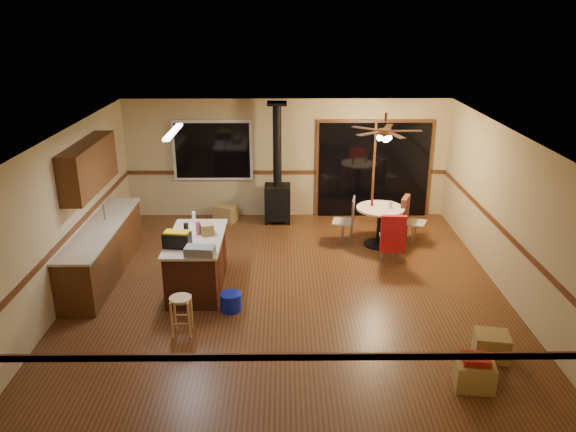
{
  "coord_description": "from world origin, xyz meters",
  "views": [
    {
      "loc": [
        -0.08,
        -8.4,
        4.37
      ],
      "look_at": [
        0.0,
        0.3,
        1.15
      ],
      "focal_mm": 35.0,
      "sensor_mm": 36.0,
      "label": 1
    }
  ],
  "objects_px": {
    "toolbox_black": "(177,240)",
    "bar_stool": "(182,315)",
    "dining_table": "(380,220)",
    "chair_near": "(393,234)",
    "toolbox_grey": "(200,251)",
    "wood_stove": "(278,190)",
    "blue_bucket": "(231,302)",
    "chair_left": "(349,216)",
    "box_corner_b": "(491,346)",
    "box_under_window": "(226,213)",
    "chair_right": "(406,214)",
    "box_corner_a": "(474,374)",
    "kitchen_island": "(197,262)"
  },
  "relations": [
    {
      "from": "toolbox_black",
      "to": "box_corner_b",
      "type": "relative_size",
      "value": 0.94
    },
    {
      "from": "blue_bucket",
      "to": "chair_left",
      "type": "distance_m",
      "value": 3.36
    },
    {
      "from": "bar_stool",
      "to": "box_corner_b",
      "type": "distance_m",
      "value": 4.25
    },
    {
      "from": "box_under_window",
      "to": "box_corner_b",
      "type": "relative_size",
      "value": 1.03
    },
    {
      "from": "blue_bucket",
      "to": "chair_left",
      "type": "height_order",
      "value": "chair_left"
    },
    {
      "from": "toolbox_grey",
      "to": "chair_right",
      "type": "bearing_deg",
      "value": 35.19
    },
    {
      "from": "box_corner_a",
      "to": "chair_right",
      "type": "bearing_deg",
      "value": 89.02
    },
    {
      "from": "toolbox_grey",
      "to": "chair_near",
      "type": "xyz_separation_m",
      "value": [
        3.21,
        1.57,
        -0.37
      ]
    },
    {
      "from": "toolbox_black",
      "to": "box_corner_b",
      "type": "distance_m",
      "value": 4.77
    },
    {
      "from": "bar_stool",
      "to": "chair_left",
      "type": "relative_size",
      "value": 1.11
    },
    {
      "from": "toolbox_black",
      "to": "toolbox_grey",
      "type": "bearing_deg",
      "value": -38.18
    },
    {
      "from": "chair_right",
      "to": "wood_stove",
      "type": "bearing_deg",
      "value": 155.04
    },
    {
      "from": "chair_right",
      "to": "blue_bucket",
      "type": "bearing_deg",
      "value": -140.63
    },
    {
      "from": "chair_near",
      "to": "chair_left",
      "type": "bearing_deg",
      "value": 125.36
    },
    {
      "from": "dining_table",
      "to": "chair_near",
      "type": "bearing_deg",
      "value": -84.45
    },
    {
      "from": "chair_left",
      "to": "box_under_window",
      "type": "relative_size",
      "value": 1.14
    },
    {
      "from": "toolbox_black",
      "to": "chair_right",
      "type": "xyz_separation_m",
      "value": [
        4.05,
        2.27,
        -0.42
      ]
    },
    {
      "from": "blue_bucket",
      "to": "box_corner_b",
      "type": "xyz_separation_m",
      "value": [
        3.56,
        -1.3,
        0.04
      ]
    },
    {
      "from": "kitchen_island",
      "to": "box_corner_b",
      "type": "height_order",
      "value": "kitchen_island"
    },
    {
      "from": "wood_stove",
      "to": "bar_stool",
      "type": "bearing_deg",
      "value": -106.52
    },
    {
      "from": "wood_stove",
      "to": "chair_left",
      "type": "relative_size",
      "value": 4.89
    },
    {
      "from": "dining_table",
      "to": "box_corner_a",
      "type": "relative_size",
      "value": 1.99
    },
    {
      "from": "toolbox_grey",
      "to": "toolbox_black",
      "type": "xyz_separation_m",
      "value": [
        -0.39,
        0.31,
        0.05
      ]
    },
    {
      "from": "bar_stool",
      "to": "box_corner_a",
      "type": "xyz_separation_m",
      "value": [
        3.77,
        -1.25,
        -0.11
      ]
    },
    {
      "from": "toolbox_grey",
      "to": "chair_right",
      "type": "height_order",
      "value": "toolbox_grey"
    },
    {
      "from": "bar_stool",
      "to": "dining_table",
      "type": "relative_size",
      "value": 0.62
    },
    {
      "from": "chair_right",
      "to": "box_corner_b",
      "type": "xyz_separation_m",
      "value": [
        0.35,
        -3.93,
        -0.42
      ]
    },
    {
      "from": "toolbox_grey",
      "to": "box_under_window",
      "type": "relative_size",
      "value": 0.97
    },
    {
      "from": "toolbox_black",
      "to": "bar_stool",
      "type": "distance_m",
      "value": 1.27
    },
    {
      "from": "chair_near",
      "to": "box_corner_b",
      "type": "xyz_separation_m",
      "value": [
        0.79,
        -2.93,
        -0.42
      ]
    },
    {
      "from": "box_under_window",
      "to": "box_corner_b",
      "type": "xyz_separation_m",
      "value": [
        4.01,
        -5.16,
        -0.0
      ]
    },
    {
      "from": "bar_stool",
      "to": "box_corner_b",
      "type": "height_order",
      "value": "bar_stool"
    },
    {
      "from": "blue_bucket",
      "to": "bar_stool",
      "type": "bearing_deg",
      "value": -134.18
    },
    {
      "from": "blue_bucket",
      "to": "wood_stove",
      "type": "bearing_deg",
      "value": 79.76
    },
    {
      "from": "box_corner_a",
      "to": "chair_near",
      "type": "bearing_deg",
      "value": 95.93
    },
    {
      "from": "chair_right",
      "to": "kitchen_island",
      "type": "bearing_deg",
      "value": -153.89
    },
    {
      "from": "toolbox_black",
      "to": "chair_near",
      "type": "height_order",
      "value": "toolbox_black"
    },
    {
      "from": "box_under_window",
      "to": "toolbox_grey",
      "type": "bearing_deg",
      "value": -89.92
    },
    {
      "from": "blue_bucket",
      "to": "chair_near",
      "type": "bearing_deg",
      "value": 30.56
    },
    {
      "from": "chair_left",
      "to": "box_corner_a",
      "type": "bearing_deg",
      "value": -76.86
    },
    {
      "from": "kitchen_island",
      "to": "toolbox_black",
      "type": "distance_m",
      "value": 0.72
    },
    {
      "from": "wood_stove",
      "to": "box_corner_b",
      "type": "relative_size",
      "value": 5.72
    },
    {
      "from": "box_corner_a",
      "to": "box_corner_b",
      "type": "height_order",
      "value": "box_corner_b"
    },
    {
      "from": "toolbox_black",
      "to": "chair_near",
      "type": "xyz_separation_m",
      "value": [
        3.6,
        1.26,
        -0.42
      ]
    },
    {
      "from": "chair_near",
      "to": "dining_table",
      "type": "bearing_deg",
      "value": 95.55
    },
    {
      "from": "chair_near",
      "to": "bar_stool",
      "type": "bearing_deg",
      "value": -146.08
    },
    {
      "from": "toolbox_grey",
      "to": "wood_stove",
      "type": "bearing_deg",
      "value": 73.26
    },
    {
      "from": "blue_bucket",
      "to": "box_under_window",
      "type": "distance_m",
      "value": 3.89
    },
    {
      "from": "bar_stool",
      "to": "box_corner_b",
      "type": "bearing_deg",
      "value": -8.68
    },
    {
      "from": "wood_stove",
      "to": "box_corner_b",
      "type": "xyz_separation_m",
      "value": [
        2.87,
        -5.11,
        -0.55
      ]
    }
  ]
}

